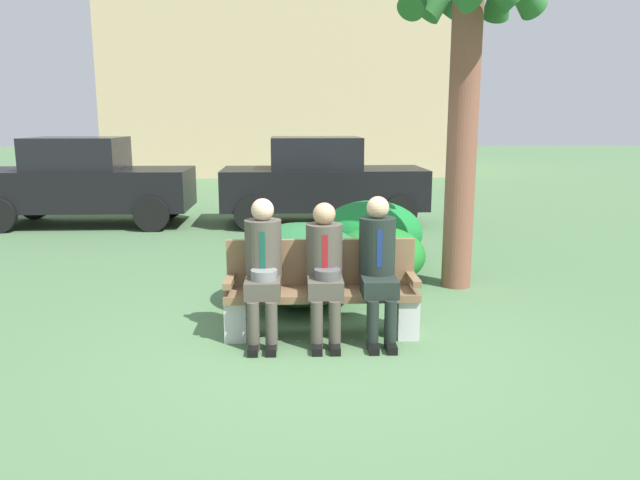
# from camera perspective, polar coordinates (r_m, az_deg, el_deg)

# --- Properties ---
(ground_plane) EXTENTS (80.00, 80.00, 0.00)m
(ground_plane) POSITION_cam_1_polar(r_m,az_deg,el_deg) (5.58, 0.54, -10.01)
(ground_plane) COLOR #50764B
(park_bench) EXTENTS (1.80, 0.44, 0.90)m
(park_bench) POSITION_cam_1_polar(r_m,az_deg,el_deg) (5.78, 0.14, -4.88)
(park_bench) COLOR brown
(park_bench) RESTS_ON ground
(seated_man_left) EXTENTS (0.34, 0.72, 1.32)m
(seated_man_left) POSITION_cam_1_polar(r_m,az_deg,el_deg) (5.58, -5.38, -2.19)
(seated_man_left) COLOR #4C473D
(seated_man_left) RESTS_ON ground
(seated_man_middle) EXTENTS (0.34, 0.72, 1.28)m
(seated_man_middle) POSITION_cam_1_polar(r_m,az_deg,el_deg) (5.57, 0.41, -2.36)
(seated_man_middle) COLOR #4C473D
(seated_man_middle) RESTS_ON ground
(seated_man_right) EXTENTS (0.34, 0.72, 1.33)m
(seated_man_right) POSITION_cam_1_polar(r_m,az_deg,el_deg) (5.62, 5.49, -1.96)
(seated_man_right) COLOR #1E2823
(seated_man_right) RESTS_ON ground
(palm_tree_tall) EXTENTS (1.74, 1.74, 4.35)m
(palm_tree_tall) POSITION_cam_1_polar(r_m,az_deg,el_deg) (7.48, 13.71, 18.76)
(palm_tree_tall) COLOR brown
(palm_tree_tall) RESTS_ON ground
(shrub_near_bench) EXTENTS (1.14, 1.05, 0.71)m
(shrub_near_bench) POSITION_cam_1_polar(r_m,az_deg,el_deg) (7.59, 5.61, -1.45)
(shrub_near_bench) COLOR #1F7929
(shrub_near_bench) RESTS_ON ground
(shrub_mid_lawn) EXTENTS (1.46, 1.34, 0.91)m
(shrub_mid_lawn) POSITION_cam_1_polar(r_m,az_deg,el_deg) (6.68, -1.87, -2.30)
(shrub_mid_lawn) COLOR #245F32
(shrub_mid_lawn) RESTS_ON ground
(shrub_far_lawn) EXTENTS (1.45, 1.33, 0.90)m
(shrub_far_lawn) POSITION_cam_1_polar(r_m,az_deg,el_deg) (8.56, 4.81, 0.69)
(shrub_far_lawn) COLOR #1A7B31
(shrub_far_lawn) RESTS_ON ground
(parked_car_near) EXTENTS (3.91, 1.72, 1.68)m
(parked_car_near) POSITION_cam_1_polar(r_m,az_deg,el_deg) (12.50, -21.19, 5.12)
(parked_car_near) COLOR black
(parked_car_near) RESTS_ON ground
(parked_car_far) EXTENTS (3.93, 1.76, 1.68)m
(parked_car_far) POSITION_cam_1_polar(r_m,az_deg,el_deg) (11.83, 0.17, 5.58)
(parked_car_far) COLOR black
(parked_car_far) RESTS_ON ground
(building_backdrop) EXTENTS (13.21, 8.96, 8.87)m
(building_backdrop) POSITION_cam_1_polar(r_m,az_deg,el_deg) (25.29, -3.10, 16.88)
(building_backdrop) COLOR #CFB289
(building_backdrop) RESTS_ON ground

